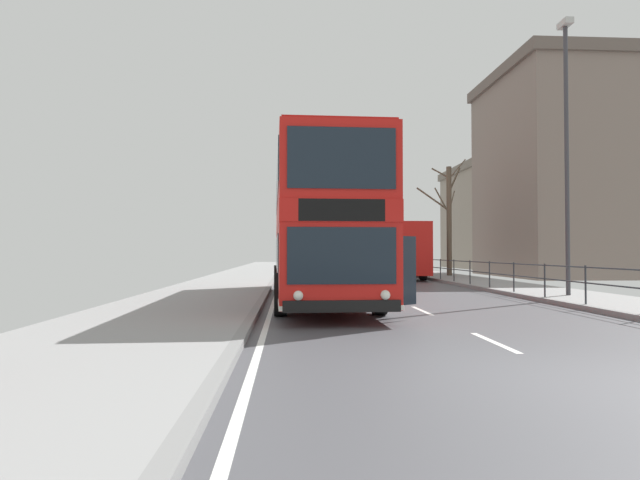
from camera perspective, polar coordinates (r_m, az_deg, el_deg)
The scene contains 8 objects.
ground at distance 6.82m, azimuth 21.21°, elevation -13.90°, with size 15.80×140.00×0.20m.
double_decker_bus_main at distance 16.05m, azimuth -0.20°, elevation 1.28°, with size 3.48×11.52×4.33m.
background_bus_far_lane at distance 31.36m, azimuth 7.94°, elevation -1.02°, with size 2.62×9.07×3.15m.
pedestrian_railing_far_kerb at distance 17.59m, azimuth 23.44°, elevation -3.48°, with size 0.05×26.73×1.04m.
street_lamp_far_side at distance 19.09m, azimuth 25.44°, elevation 10.09°, with size 0.28×0.60×9.02m.
bare_tree_far_00 at distance 32.44m, azimuth 13.92°, elevation 2.54°, with size 2.97×2.39×6.93m.
background_building_00 at distance 54.20m, azimuth 19.95°, elevation 2.33°, with size 10.98×10.44×9.85m.
background_building_01 at distance 37.94m, azimuth 27.55°, elevation 6.54°, with size 12.46×10.46×13.25m.
Camera 1 is at (-3.48, -6.05, 1.53)m, focal length 29.15 mm.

